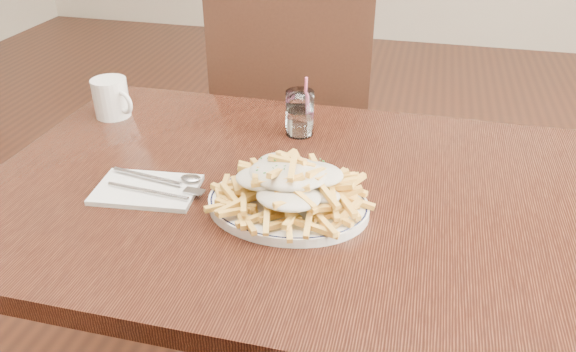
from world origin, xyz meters
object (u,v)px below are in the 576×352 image
(fries_plate, at_px, (288,205))
(water_glass, at_px, (300,116))
(loaded_fries, at_px, (288,180))
(coffee_mug, at_px, (112,98))
(table, at_px, (291,219))
(chair_far, at_px, (293,125))

(fries_plate, distance_m, water_glass, 0.31)
(loaded_fries, bearing_deg, coffee_mug, 150.07)
(table, bearing_deg, coffee_mug, 156.67)
(table, bearing_deg, loaded_fries, -80.24)
(table, xyz_separation_m, chair_far, (-0.16, 0.67, -0.12))
(water_glass, distance_m, coffee_mug, 0.46)
(chair_far, relative_size, fries_plate, 3.13)
(table, relative_size, water_glass, 8.63)
(fries_plate, bearing_deg, table, 99.76)
(loaded_fries, height_order, coffee_mug, loaded_fries)
(fries_plate, bearing_deg, chair_far, 102.80)
(loaded_fries, relative_size, water_glass, 2.19)
(water_glass, bearing_deg, fries_plate, -80.87)
(water_glass, bearing_deg, chair_far, 105.31)
(water_glass, bearing_deg, table, -81.09)
(chair_far, xyz_separation_m, fries_plate, (0.17, -0.74, 0.20))
(fries_plate, bearing_deg, coffee_mug, 150.07)
(chair_far, bearing_deg, loaded_fries, -77.20)
(fries_plate, distance_m, coffee_mug, 0.59)
(table, xyz_separation_m, water_glass, (-0.04, 0.23, 0.12))
(fries_plate, height_order, loaded_fries, loaded_fries)
(loaded_fries, bearing_deg, fries_plate, 94.76)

